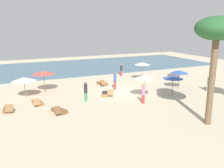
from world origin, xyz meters
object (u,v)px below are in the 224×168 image
object	(u,v)px
person_0	(121,70)
person_2	(143,94)
umbrella_0	(43,73)
umbrella_3	(142,64)
umbrella_4	(179,72)
person_3	(209,83)
lounger_0	(102,84)
umbrella_5	(173,77)
person_1	(86,91)
lounger_4	(38,102)
lounger_1	(106,94)
lounger_5	(8,109)
palm_1	(217,33)
person_4	(115,80)
umbrella_2	(24,79)
lounger_2	(174,75)
umbrella_1	(144,77)
lounger_3	(59,111)

from	to	relation	value
person_0	person_2	bearing A→B (deg)	-107.27
umbrella_0	person_2	distance (m)	10.61
umbrella_3	person_2	distance (m)	9.22
umbrella_4	person_3	size ratio (longest dim) A/B	1.22
umbrella_0	umbrella_3	xyz separation A→B (m)	(12.05, 0.29, 0.11)
lounger_0	umbrella_3	bearing A→B (deg)	1.50
umbrella_5	person_3	distance (m)	4.60
person_0	person_1	bearing A→B (deg)	-132.62
person_2	umbrella_5	bearing A→B (deg)	11.78
umbrella_4	lounger_4	distance (m)	14.94
lounger_1	person_2	xyz separation A→B (m)	(2.11, -3.60, 0.71)
lounger_4	person_1	distance (m)	4.33
umbrella_0	umbrella_3	bearing A→B (deg)	1.36
person_0	umbrella_4	bearing A→B (deg)	-72.85
umbrella_4	umbrella_0	bearing A→B (deg)	160.31
lounger_4	umbrella_3	bearing A→B (deg)	17.88
lounger_0	lounger_5	distance (m)	11.37
lounger_1	palm_1	distance (m)	11.87
umbrella_3	palm_1	world-z (taller)	palm_1
lounger_5	person_4	size ratio (longest dim) A/B	0.89
person_1	person_4	world-z (taller)	person_4
umbrella_2	umbrella_4	xyz separation A→B (m)	(15.60, -3.41, 0.07)
umbrella_2	person_2	world-z (taller)	umbrella_2
person_0	person_2	xyz separation A→B (m)	(-3.53, -11.34, 0.03)
lounger_1	lounger_2	bearing A→B (deg)	20.00
umbrella_4	person_4	distance (m)	7.02
umbrella_1	person_4	xyz separation A→B (m)	(-1.24, 3.87, -0.99)
umbrella_4	person_1	size ratio (longest dim) A/B	1.13
umbrella_3	lounger_4	distance (m)	14.12
lounger_1	person_4	bearing A→B (deg)	42.45
umbrella_0	person_0	world-z (taller)	umbrella_0
umbrella_0	palm_1	world-z (taller)	palm_1
lounger_1	lounger_3	xyz separation A→B (m)	(-5.23, -2.89, -0.01)
umbrella_0	person_0	distance (m)	11.59
lounger_3	person_2	bearing A→B (deg)	-5.53
lounger_3	person_3	world-z (taller)	person_3
lounger_2	umbrella_1	bearing A→B (deg)	-143.49
lounger_0	person_4	size ratio (longest dim) A/B	0.91
umbrella_5	person_0	xyz separation A→B (m)	(-0.30, 10.54, -1.04)
umbrella_5	lounger_0	xyz separation A→B (m)	(-4.60, 6.90, -1.72)
umbrella_1	umbrella_3	world-z (taller)	umbrella_3
umbrella_3	umbrella_4	bearing A→B (deg)	-73.63
umbrella_4	lounger_4	bearing A→B (deg)	176.74
umbrella_0	umbrella_5	distance (m)	13.07
lounger_1	person_3	xyz separation A→B (m)	(10.41, -3.08, 0.68)
person_2	lounger_1	bearing A→B (deg)	120.42
umbrella_5	person_2	size ratio (longest dim) A/B	1.19
umbrella_4	lounger_2	xyz separation A→B (m)	(3.58, 5.22, -1.71)
umbrella_3	person_0	bearing A→B (deg)	108.28
lounger_2	person_3	distance (m)	7.59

